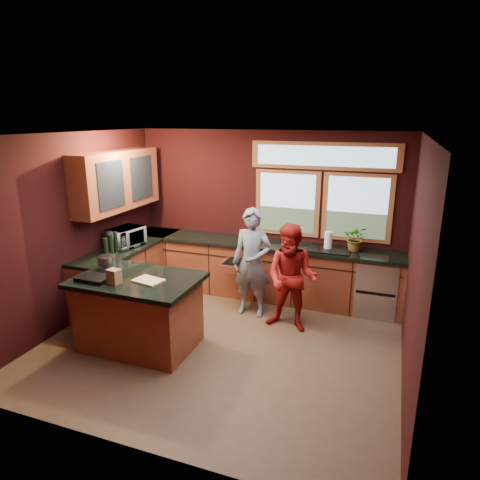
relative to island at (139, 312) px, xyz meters
The scene contains 14 objects.
floor 1.16m from the island, 22.18° to the left, with size 4.50×4.50×0.00m, color brown.
room_shell 1.55m from the island, 62.25° to the left, with size 4.52×4.02×2.71m.
back_counter 2.40m from the island, 60.70° to the left, with size 4.50×0.64×0.93m.
left_counter 1.58m from the island, 127.93° to the left, with size 0.64×2.30×0.93m.
island is the anchor object (origin of this frame).
person_grey 1.79m from the island, 52.76° to the left, with size 0.60×0.39×1.64m, color slate.
person_red 2.08m from the island, 33.16° to the left, with size 0.74×0.58×1.52m, color maroon.
microwave 1.61m from the island, 129.35° to the left, with size 0.55×0.37×0.30m, color #999999.
potted_plant 3.33m from the island, 41.06° to the left, with size 0.36×0.31×0.40m, color #999999.
paper_towel 3.00m from the island, 45.53° to the left, with size 0.12×0.12×0.28m, color white.
cutting_board 0.52m from the island, 14.04° to the right, with size 0.35×0.25×0.02m, color tan.
stock_pot 0.80m from the island, 164.74° to the left, with size 0.24×0.24×0.18m, color #ADADB2.
paper_bag 0.63m from the island, 120.96° to the right, with size 0.15×0.12×0.18m, color brown.
black_tray 0.71m from the island, 150.95° to the right, with size 0.40×0.28×0.05m, color black.
Camera 1 is at (1.98, -4.68, 2.90)m, focal length 32.00 mm.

